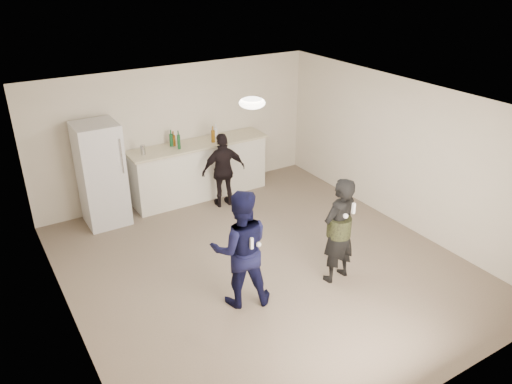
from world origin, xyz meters
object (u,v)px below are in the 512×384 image
fridge (101,175)px  man (241,249)px  shaker (143,150)px  spectator (224,170)px  counter (200,171)px  woman (339,231)px

fridge → man: 3.29m
man → shaker: bearing=-66.5°
spectator → shaker: bearing=-15.8°
counter → spectator: (0.21, -0.58, 0.18)m
man → counter: bearing=-85.1°
fridge → man: fridge is taller
fridge → spectator: 2.14m
man → woman: size_ratio=1.04×
counter → fridge: fridge is taller
counter → woman: woman is taller
man → woman: bearing=-168.9°
man → spectator: size_ratio=1.17×
counter → man: man is taller
fridge → spectator: (2.07, -0.51, -0.20)m
counter → man: (-0.97, -3.23, 0.30)m
counter → shaker: size_ratio=15.29×
counter → spectator: bearing=-70.3°
woman → spectator: size_ratio=1.12×
woman → counter: bearing=-90.7°
shaker → fridge: bearing=-176.4°
fridge → woman: fridge is taller
shaker → man: 3.23m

